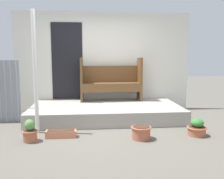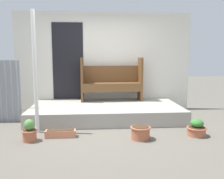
% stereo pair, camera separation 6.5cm
% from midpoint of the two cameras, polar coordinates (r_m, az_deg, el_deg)
% --- Properties ---
extents(ground_plane, '(24.00, 24.00, 0.00)m').
position_cam_midpoint_polar(ground_plane, '(5.12, -1.97, -9.04)').
color(ground_plane, '#666056').
extents(porch_slab, '(3.46, 1.79, 0.32)m').
position_cam_midpoint_polar(porch_slab, '(5.95, -1.09, -5.05)').
color(porch_slab, '#A8A399').
rests_on(porch_slab, ground_plane).
extents(house_wall, '(4.66, 0.08, 2.60)m').
position_cam_midpoint_polar(house_wall, '(6.72, -1.92, 6.28)').
color(house_wall, white).
rests_on(house_wall, ground_plane).
extents(support_post, '(0.07, 0.07, 2.32)m').
position_cam_midpoint_polar(support_post, '(4.91, -16.80, 3.70)').
color(support_post, white).
rests_on(support_post, ground_plane).
extents(bench, '(1.58, 0.45, 1.11)m').
position_cam_midpoint_polar(bench, '(6.43, 0.14, 2.28)').
color(bench, brown).
rests_on(bench, porch_slab).
extents(flower_pot_left, '(0.27, 0.27, 0.39)m').
position_cam_midpoint_polar(flower_pot_left, '(4.61, -17.96, -9.15)').
color(flower_pot_left, '#B26042').
rests_on(flower_pot_left, ground_plane).
extents(flower_pot_middle, '(0.37, 0.37, 0.23)m').
position_cam_midpoint_polar(flower_pot_middle, '(4.54, 6.95, -9.63)').
color(flower_pot_middle, '#B26042').
rests_on(flower_pot_middle, ground_plane).
extents(flower_pot_right, '(0.37, 0.37, 0.32)m').
position_cam_midpoint_polar(flower_pot_right, '(4.95, 19.15, -8.39)').
color(flower_pot_right, '#B26042').
rests_on(flower_pot_right, ground_plane).
extents(planter_box_rect, '(0.55, 0.17, 0.14)m').
position_cam_midpoint_polar(planter_box_rect, '(4.72, -11.27, -9.83)').
color(planter_box_rect, tan).
rests_on(planter_box_rect, ground_plane).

